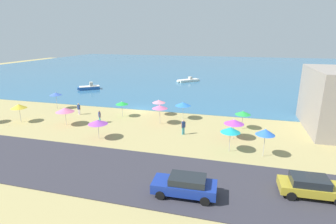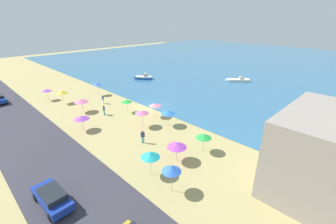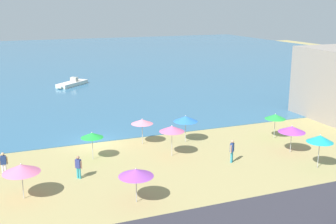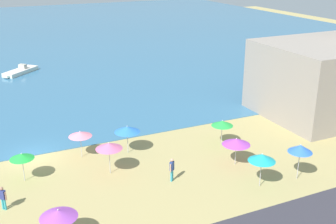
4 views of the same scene
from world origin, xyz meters
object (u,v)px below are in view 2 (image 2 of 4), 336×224
(parked_car_2, at_px, (52,197))
(skiff_nearshore, at_px, (144,78))
(beach_umbrella_6, at_px, (81,101))
(skiff_offshore, at_px, (238,80))
(beach_umbrella_0, at_px, (62,92))
(beach_umbrella_11, at_px, (155,105))
(beach_umbrella_12, at_px, (177,145))
(bather_1, at_px, (143,136))
(beach_umbrella_8, at_px, (46,90))
(beach_umbrella_1, at_px, (150,155))
(bather_0, at_px, (104,110))
(bather_2, at_px, (103,99))
(beach_umbrella_3, at_px, (126,101))
(beach_umbrella_4, at_px, (168,112))
(beach_umbrella_9, at_px, (172,169))
(beach_umbrella_10, at_px, (204,136))
(beach_umbrella_7, at_px, (142,112))
(beach_umbrella_5, at_px, (97,84))
(beach_umbrella_2, at_px, (81,117))

(parked_car_2, xyz_separation_m, skiff_nearshore, (-26.67, 31.58, -0.38))
(beach_umbrella_6, height_order, skiff_offshore, beach_umbrella_6)
(beach_umbrella_0, distance_m, beach_umbrella_11, 18.04)
(beach_umbrella_0, xyz_separation_m, beach_umbrella_12, (26.68, 1.35, -0.19))
(bather_1, bearing_deg, beach_umbrella_8, -174.17)
(beach_umbrella_1, bearing_deg, parked_car_2, -107.57)
(bather_0, relative_size, bather_1, 0.92)
(beach_umbrella_6, relative_size, bather_2, 1.40)
(beach_umbrella_0, relative_size, beach_umbrella_3, 1.13)
(beach_umbrella_4, height_order, bather_2, beach_umbrella_4)
(parked_car_2, bearing_deg, beach_umbrella_1, 72.43)
(beach_umbrella_6, bearing_deg, beach_umbrella_3, 43.51)
(beach_umbrella_1, height_order, beach_umbrella_12, beach_umbrella_1)
(beach_umbrella_9, height_order, beach_umbrella_10, beach_umbrella_9)
(beach_umbrella_7, height_order, beach_umbrella_9, beach_umbrella_9)
(beach_umbrella_8, height_order, beach_umbrella_9, beach_umbrella_9)
(beach_umbrella_5, relative_size, bather_0, 1.60)
(parked_car_2, bearing_deg, bather_2, 140.19)
(beach_umbrella_0, bearing_deg, bather_2, 42.66)
(parked_car_2, bearing_deg, beach_umbrella_9, 54.64)
(beach_umbrella_5, bearing_deg, skiff_offshore, 63.26)
(beach_umbrella_3, bearing_deg, bather_1, -25.13)
(beach_umbrella_5, xyz_separation_m, parked_car_2, (23.48, -17.23, -1.47))
(beach_umbrella_1, relative_size, beach_umbrella_6, 1.11)
(beach_umbrella_11, xyz_separation_m, bather_2, (-10.99, -2.74, -1.06))
(beach_umbrella_0, bearing_deg, bather_0, 13.29)
(skiff_nearshore, bearing_deg, beach_umbrella_11, -35.04)
(beach_umbrella_1, xyz_separation_m, beach_umbrella_9, (3.08, -0.27, 0.18))
(beach_umbrella_6, relative_size, beach_umbrella_9, 0.84)
(bather_2, bearing_deg, bather_0, -28.56)
(beach_umbrella_0, xyz_separation_m, beach_umbrella_2, (12.61, -2.44, -0.23))
(beach_umbrella_6, xyz_separation_m, parked_car_2, (17.42, -11.01, -1.11))
(beach_umbrella_3, xyz_separation_m, bather_2, (-6.34, -0.70, -1.01))
(bather_1, bearing_deg, bather_0, 173.79)
(bather_2, height_order, skiff_offshore, bather_2)
(beach_umbrella_3, relative_size, beach_umbrella_12, 0.98)
(beach_umbrella_6, relative_size, bather_0, 1.41)
(beach_umbrella_5, height_order, beach_umbrella_11, beach_umbrella_5)
(beach_umbrella_4, xyz_separation_m, bather_2, (-14.60, -1.91, -1.14))
(beach_umbrella_10, relative_size, beach_umbrella_12, 1.02)
(beach_umbrella_4, relative_size, parked_car_2, 0.53)
(beach_umbrella_9, bearing_deg, beach_umbrella_2, -179.80)
(beach_umbrella_9, height_order, bather_0, beach_umbrella_9)
(beach_umbrella_4, height_order, bather_0, beach_umbrella_4)
(beach_umbrella_3, distance_m, parked_car_2, 20.14)
(bather_0, relative_size, skiff_offshore, 0.32)
(beach_umbrella_3, relative_size, beach_umbrella_10, 0.96)
(beach_umbrella_9, bearing_deg, skiff_offshore, 110.60)
(beach_umbrella_11, bearing_deg, beach_umbrella_10, -14.13)
(beach_umbrella_3, xyz_separation_m, skiff_nearshore, (-14.57, 15.52, -1.45))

